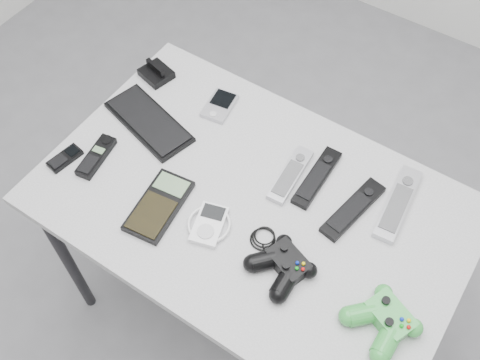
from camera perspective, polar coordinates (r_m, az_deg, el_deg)
The scene contains 15 objects.
floor at distance 2.04m, azimuth -1.79°, elevation -12.13°, with size 3.50×3.50×0.00m, color slate.
desk at distance 1.45m, azimuth 1.24°, elevation -3.43°, with size 1.05×0.68×0.70m.
pda_keyboard at distance 1.56m, azimuth -9.25°, elevation 5.89°, with size 0.27×0.11×0.02m, color black.
dock_bracket at distance 1.66m, azimuth -8.55°, elevation 10.94°, with size 0.09×0.08×0.05m, color black.
pda at distance 1.57m, azimuth -2.08°, elevation 7.58°, with size 0.07×0.11×0.02m, color #A8A8AF.
remote_silver_a at distance 1.43m, azimuth 5.16°, elevation 0.57°, with size 0.05×0.18×0.02m, color #A8A8AF.
remote_black_a at distance 1.43m, azimuth 7.83°, elevation 0.30°, with size 0.05×0.20×0.02m, color black.
remote_black_b at distance 1.40m, azimuth 11.42°, elevation -2.88°, with size 0.05×0.20×0.02m, color black.
remote_silver_b at distance 1.43m, azimuth 15.76°, elevation -2.28°, with size 0.05×0.23×0.02m, color #B4B4BB.
mobile_phone at distance 1.53m, azimuth -17.37°, elevation 2.15°, with size 0.04×0.09×0.02m, color black.
cordless_handset at distance 1.51m, azimuth -14.40°, elevation 2.34°, with size 0.04×0.14×0.02m, color black.
calculator at distance 1.39m, azimuth -8.24°, elevation -2.57°, with size 0.10×0.19×0.02m, color black.
mp3_player at distance 1.35m, azimuth -3.16°, elevation -4.51°, with size 0.11×0.11×0.02m, color silver.
controller_black at distance 1.29m, azimuth 4.43°, elevation -8.57°, with size 0.23×0.15×0.05m, color black, non-canonical shape.
controller_green at distance 1.27m, azimuth 14.47°, elevation -13.58°, with size 0.14×0.15×0.05m, color green, non-canonical shape.
Camera 1 is at (0.47, -0.60, 1.89)m, focal length 42.00 mm.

